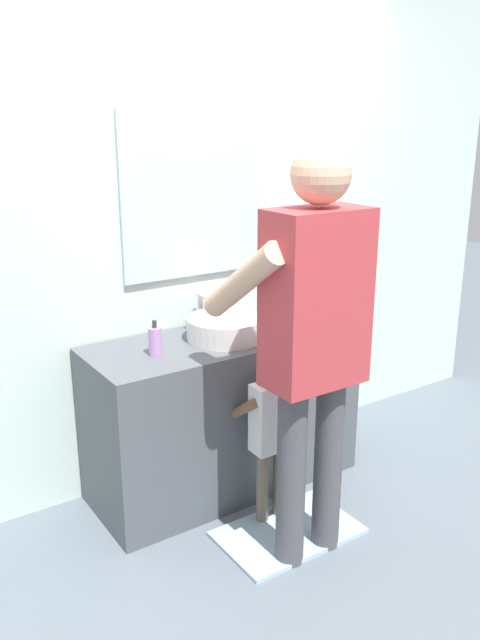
{
  "coord_description": "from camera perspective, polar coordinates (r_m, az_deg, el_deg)",
  "views": [
    {
      "loc": [
        -1.6,
        -2.25,
        1.84
      ],
      "look_at": [
        0.0,
        0.15,
        0.94
      ],
      "focal_mm": 36.14,
      "sensor_mm": 36.0,
      "label": 1
    }
  ],
  "objects": [
    {
      "name": "faucet",
      "position": [
        3.33,
        -3.42,
        0.72
      ],
      "size": [
        0.18,
        0.14,
        0.18
      ],
      "color": "#B7BABF",
      "rests_on": "vanity_cabinet"
    },
    {
      "name": "sink_basin",
      "position": [
        3.15,
        -1.32,
        -0.69
      ],
      "size": [
        0.38,
        0.38,
        0.11
      ],
      "color": "silver",
      "rests_on": "vanity_cabinet"
    },
    {
      "name": "soap_bottle",
      "position": [
        2.96,
        -7.52,
        -1.84
      ],
      "size": [
        0.06,
        0.06,
        0.16
      ],
      "color": "#B27FC6",
      "rests_on": "vanity_cabinet"
    },
    {
      "name": "child_toddler",
      "position": [
        3.0,
        2.72,
        -9.37
      ],
      "size": [
        0.25,
        0.25,
        0.82
      ],
      "color": "#6B5B4C",
      "rests_on": "ground"
    },
    {
      "name": "back_wall",
      "position": [
        3.32,
        -4.56,
        8.86
      ],
      "size": [
        4.4,
        0.1,
        2.7
      ],
      "color": "silver",
      "rests_on": "ground"
    },
    {
      "name": "ground_plane",
      "position": [
        3.32,
        1.5,
        -16.32
      ],
      "size": [
        14.0,
        14.0,
        0.0
      ],
      "primitive_type": "plane",
      "color": "slate"
    },
    {
      "name": "vanity_cabinet",
      "position": [
        3.33,
        -1.45,
        -8.15
      ],
      "size": [
        1.37,
        0.54,
        0.81
      ],
      "primitive_type": "cube",
      "color": "#4C5156",
      "rests_on": "ground"
    },
    {
      "name": "bath_mat",
      "position": [
        3.15,
        4.27,
        -18.23
      ],
      "size": [
        0.64,
        0.4,
        0.02
      ],
      "primitive_type": "cube",
      "color": "#99B7CC",
      "rests_on": "ground"
    },
    {
      "name": "toothbrush_cup",
      "position": [
        3.38,
        4.48,
        0.49
      ],
      "size": [
        0.07,
        0.07,
        0.21
      ],
      "color": "#D86666",
      "rests_on": "vanity_cabinet"
    },
    {
      "name": "adult_parent",
      "position": [
        2.58,
        6.43,
        -0.39
      ],
      "size": [
        0.55,
        0.57,
        1.76
      ],
      "color": "#47474C",
      "rests_on": "ground"
    }
  ]
}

